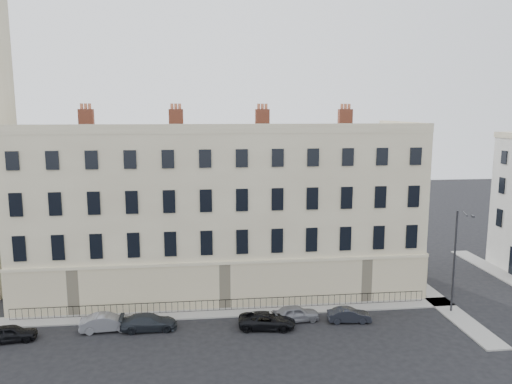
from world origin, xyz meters
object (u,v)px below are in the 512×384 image
(car_c, at_px, (149,322))
(car_e, at_px, (296,313))
(car_a, at_px, (11,333))
(streetlamp, at_px, (456,257))
(car_f, at_px, (349,315))
(car_d, at_px, (267,320))
(car_b, at_px, (107,322))

(car_c, bearing_deg, car_e, -89.84)
(car_c, bearing_deg, car_a, 93.20)
(streetlamp, bearing_deg, car_f, -156.45)
(car_c, relative_size, car_d, 0.98)
(car_d, bearing_deg, car_b, 92.80)
(car_b, height_order, car_d, car_b)
(car_d, bearing_deg, car_e, -60.16)
(car_c, bearing_deg, car_f, -92.60)
(streetlamp, bearing_deg, car_b, -161.08)
(car_b, relative_size, streetlamp, 0.46)
(car_b, distance_m, car_e, 14.90)
(car_e, height_order, car_f, car_e)
(car_a, distance_m, car_d, 19.14)
(car_d, height_order, streetlamp, streetlamp)
(car_a, xyz_separation_m, car_e, (21.63, 1.02, 0.03))
(car_c, distance_m, car_e, 11.68)
(car_f, bearing_deg, car_c, 93.76)
(car_a, distance_m, car_c, 9.98)
(car_e, distance_m, car_f, 4.30)
(car_c, height_order, car_d, car_c)
(car_b, relative_size, car_e, 1.06)
(car_b, bearing_deg, car_f, -97.02)
(car_e, bearing_deg, car_a, 87.10)
(car_e, distance_m, streetlamp, 14.12)
(car_b, relative_size, car_c, 0.92)
(car_f, distance_m, streetlamp, 10.21)
(car_b, relative_size, car_d, 0.90)
(car_f, bearing_deg, car_d, 98.22)
(car_a, relative_size, car_c, 0.84)
(car_f, relative_size, streetlamp, 0.40)
(streetlamp, bearing_deg, car_c, -160.46)
(car_c, height_order, car_f, car_c)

